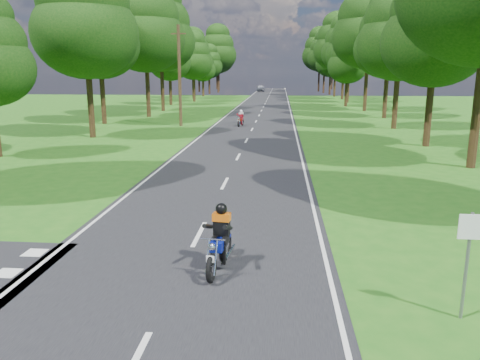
{
  "coord_description": "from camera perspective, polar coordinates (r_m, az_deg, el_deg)",
  "views": [
    {
      "loc": [
        2.16,
        -10.03,
        4.36
      ],
      "look_at": [
        0.96,
        4.0,
        1.1
      ],
      "focal_mm": 35.0,
      "sensor_mm": 36.0,
      "label": 1
    }
  ],
  "objects": [
    {
      "name": "main_road",
      "position": [
        60.22,
        2.87,
        8.89
      ],
      "size": [
        7.0,
        140.0,
        0.02
      ],
      "primitive_type": "cube",
      "color": "black",
      "rests_on": "ground"
    },
    {
      "name": "rider_far_red",
      "position": [
        38.58,
        0.07,
        7.58
      ],
      "size": [
        0.76,
        1.65,
        1.32
      ],
      "primitive_type": null,
      "rotation": [
        0.0,
        0.0,
        -0.15
      ],
      "color": "#A2210C",
      "rests_on": "main_road"
    },
    {
      "name": "road_sign",
      "position": [
        9.19,
        26.12,
        -7.53
      ],
      "size": [
        0.45,
        0.07,
        2.0
      ],
      "color": "slate",
      "rests_on": "ground"
    },
    {
      "name": "rider_near_blue",
      "position": [
        10.54,
        -2.52,
        -6.96
      ],
      "size": [
        0.79,
        1.83,
        1.48
      ],
      "primitive_type": null,
      "rotation": [
        0.0,
        0.0,
        -0.11
      ],
      "color": "#0D1A90",
      "rests_on": "main_road"
    },
    {
      "name": "treeline",
      "position": [
        70.2,
        4.48,
        16.19
      ],
      "size": [
        40.0,
        115.35,
        14.78
      ],
      "color": "black",
      "rests_on": "ground"
    },
    {
      "name": "telegraph_pole",
      "position": [
        38.89,
        -7.38,
        12.52
      ],
      "size": [
        1.2,
        0.26,
        8.0
      ],
      "color": "#382616",
      "rests_on": "ground"
    },
    {
      "name": "distant_car",
      "position": [
        109.43,
        2.54,
        11.15
      ],
      "size": [
        1.79,
        4.28,
        1.45
      ],
      "primitive_type": "imported",
      "rotation": [
        0.0,
        0.0,
        0.02
      ],
      "color": "silver",
      "rests_on": "main_road"
    },
    {
      "name": "road_markings",
      "position": [
        58.36,
        2.67,
        8.78
      ],
      "size": [
        7.4,
        140.0,
        0.01
      ],
      "color": "silver",
      "rests_on": "main_road"
    },
    {
      "name": "ground",
      "position": [
        11.15,
        -6.78,
        -10.09
      ],
      "size": [
        160.0,
        160.0,
        0.0
      ],
      "primitive_type": "plane",
      "color": "#1F5D15",
      "rests_on": "ground"
    }
  ]
}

